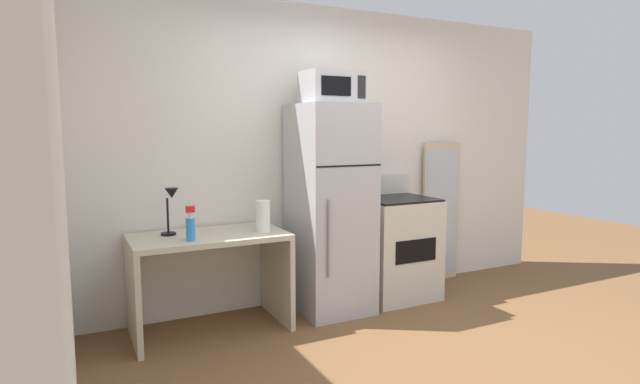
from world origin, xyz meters
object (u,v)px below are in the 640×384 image
refrigerator (330,209)px  microwave (332,88)px  desk_lamp (171,203)px  spray_bottle (190,227)px  paper_towel_roll (263,216)px  leaning_mirror (441,212)px  oven_range (395,247)px  desk (209,264)px

refrigerator → microwave: size_ratio=3.78×
desk_lamp → spray_bottle: 0.31m
paper_towel_roll → microwave: microwave is taller
desk_lamp → paper_towel_roll: desk_lamp is taller
refrigerator → leaning_mirror: (1.42, 0.28, -0.17)m
leaning_mirror → desk_lamp: bearing=-176.0°
spray_bottle → microwave: bearing=7.2°
refrigerator → oven_range: bearing=1.8°
spray_bottle → leaning_mirror: leaning_mirror is taller
paper_towel_roll → leaning_mirror: size_ratio=0.17×
spray_bottle → oven_range: size_ratio=0.23×
paper_towel_roll → microwave: 1.18m
desk → spray_bottle: (-0.17, -0.17, 0.33)m
microwave → leaning_mirror: 1.86m
refrigerator → leaning_mirror: size_ratio=1.24×
desk → refrigerator: refrigerator is taller
desk → desk_lamp: (-0.25, 0.09, 0.47)m
oven_range → leaning_mirror: bearing=19.3°
desk → spray_bottle: spray_bottle is taller
leaning_mirror → microwave: bearing=-168.1°
desk → desk_lamp: size_ratio=3.24×
desk_lamp → microwave: (1.29, -0.11, 0.88)m
desk_lamp → refrigerator: refrigerator is taller
refrigerator → paper_towel_roll: bearing=-172.0°
desk → oven_range: (1.72, 0.02, -0.06)m
microwave → oven_range: bearing=3.6°
desk_lamp → oven_range: size_ratio=0.32×
desk_lamp → leaning_mirror: leaning_mirror is taller
paper_towel_roll → refrigerator: bearing=8.0°
desk_lamp → paper_towel_roll: (0.66, -0.17, -0.12)m
paper_towel_roll → leaning_mirror: bearing=10.1°
microwave → desk_lamp: bearing=175.3°
spray_bottle → paper_towel_roll: size_ratio=1.04×
desk_lamp → leaning_mirror: 2.73m
desk → refrigerator: bearing=-0.0°
paper_towel_roll → oven_range: size_ratio=0.22×
microwave → leaning_mirror: microwave is taller
refrigerator → oven_range: size_ratio=1.58×
desk → spray_bottle: 0.41m
spray_bottle → desk_lamp: bearing=107.9°
desk → spray_bottle: bearing=-134.4°
desk_lamp → leaning_mirror: (2.70, 0.19, -0.29)m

